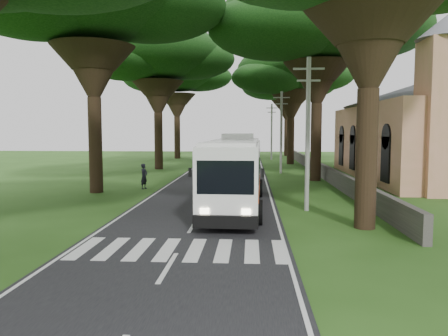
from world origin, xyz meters
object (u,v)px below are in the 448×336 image
object	(u,v)px
pole_far	(272,131)
pedestrian	(144,176)
distant_car_b	(214,153)
church	(430,122)
distant_car_a	(209,161)
coach_bus	(235,171)
pole_near	(308,131)
pole_mid	(281,131)

from	to	relation	value
pole_far	pedestrian	distance (m)	33.97
pole_far	distant_car_b	distance (m)	9.29
church	distant_car_a	xyz separation A→B (m)	(-20.09, 11.07, -4.23)
church	pedestrian	world-z (taller)	church
pole_far	pedestrian	xyz separation A→B (m)	(-10.65, -32.09, -3.26)
coach_bus	distant_car_a	distance (m)	26.33
pole_far	coach_bus	xyz separation A→B (m)	(-3.81, -39.39, -2.17)
pole_near	pole_far	size ratio (longest dim) A/B	1.00
pole_far	distant_car_b	bearing A→B (deg)	169.49
pole_far	pedestrian	world-z (taller)	pole_far
pole_near	pole_mid	xyz separation A→B (m)	(0.00, 20.00, 0.00)
church	distant_car_a	bearing A→B (deg)	151.15
pole_far	distant_car_b	xyz separation A→B (m)	(-8.50, 1.58, -3.39)
pole_near	distant_car_a	xyz separation A→B (m)	(-7.73, 26.61, -3.50)
pole_mid	distant_car_a	world-z (taller)	pole_mid
pole_far	coach_bus	bearing A→B (deg)	-95.52
pole_near	pole_far	world-z (taller)	same
distant_car_b	pedestrian	size ratio (longest dim) A/B	2.50
pedestrian	church	bearing A→B (deg)	-52.52
church	coach_bus	world-z (taller)	church
church	coach_bus	bearing A→B (deg)	-137.28
church	coach_bus	size ratio (longest dim) A/B	1.89
pole_mid	pedestrian	xyz separation A→B (m)	(-10.65, -12.09, -3.26)
pole_near	coach_bus	bearing A→B (deg)	170.90
pedestrian	pole_mid	bearing A→B (deg)	-22.26
pole_mid	pedestrian	size ratio (longest dim) A/B	4.35
pole_mid	pole_far	world-z (taller)	same
pole_mid	distant_car_b	distance (m)	23.44
coach_bus	pedestrian	distance (m)	10.06
distant_car_a	pole_far	bearing A→B (deg)	-118.01
distant_car_a	distant_car_b	world-z (taller)	distant_car_b
pole_far	pole_mid	bearing A→B (deg)	-90.00
church	pole_mid	distance (m)	13.16
church	pole_far	xyz separation A→B (m)	(-12.36, 24.45, -0.73)
pole_mid	distant_car_a	xyz separation A→B (m)	(-7.73, 6.61, -3.50)
pole_far	pedestrian	bearing A→B (deg)	-108.37
pole_mid	coach_bus	distance (m)	19.88
distant_car_b	pole_mid	bearing A→B (deg)	-75.59
church	pole_near	world-z (taller)	church
coach_bus	pole_mid	bearing A→B (deg)	80.35
pole_mid	pole_far	size ratio (longest dim) A/B	1.00
church	coach_bus	xyz separation A→B (m)	(-16.17, -14.94, -2.90)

